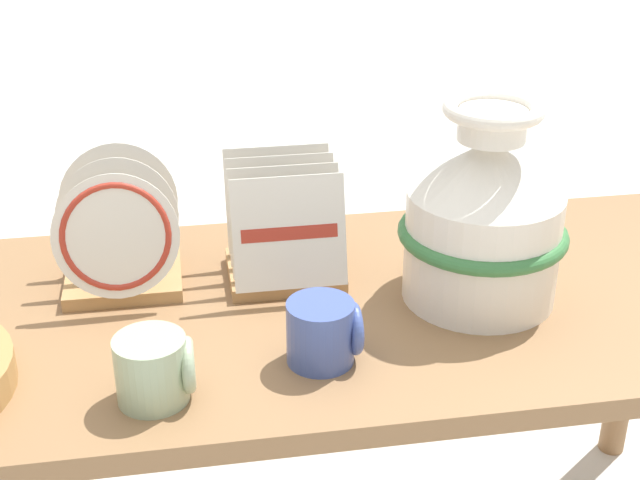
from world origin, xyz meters
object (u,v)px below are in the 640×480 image
at_px(dish_rack_square_plates, 284,238).
at_px(mug_cobalt_glaze, 324,332).
at_px(ceramic_vase, 484,217).
at_px(mug_sage_glaze, 155,369).
at_px(dish_rack_round_plates, 120,244).

xyz_separation_m(dish_rack_square_plates, mug_cobalt_glaze, (0.02, -0.26, -0.02)).
height_order(ceramic_vase, mug_cobalt_glaze, ceramic_vase).
bearing_deg(dish_rack_square_plates, mug_sage_glaze, -124.49).
height_order(dish_rack_square_plates, mug_cobalt_glaze, dish_rack_square_plates).
bearing_deg(mug_cobalt_glaze, dish_rack_round_plates, 137.57).
bearing_deg(dish_rack_round_plates, ceramic_vase, -12.19).
bearing_deg(dish_rack_round_plates, mug_sage_glaze, -80.52).
distance_m(ceramic_vase, mug_cobalt_glaze, 0.32).
bearing_deg(mug_cobalt_glaze, dish_rack_square_plates, 94.94).
relative_size(dish_rack_round_plates, mug_sage_glaze, 2.05).
relative_size(ceramic_vase, mug_sage_glaze, 3.08).
bearing_deg(mug_sage_glaze, dish_rack_square_plates, 55.51).
bearing_deg(mug_sage_glaze, ceramic_vase, 20.73).
height_order(ceramic_vase, dish_rack_square_plates, ceramic_vase).
xyz_separation_m(dish_rack_round_plates, dish_rack_square_plates, (0.26, -0.01, -0.01)).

